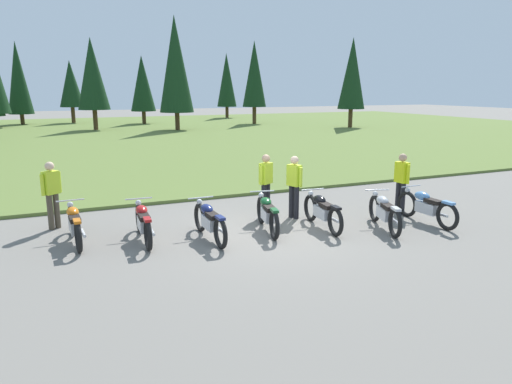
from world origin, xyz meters
TOP-DOWN VIEW (x-y plane):
  - ground_plane at (0.00, 0.00)m, footprint 140.00×140.00m
  - grass_moorland at (0.00, 25.93)m, footprint 80.00×44.00m
  - forest_treeline at (-4.68, 32.88)m, footprint 43.32×25.83m
  - motorcycle_orange at (-4.20, 1.09)m, footprint 0.62×2.10m
  - motorcycle_red at (-2.77, 0.63)m, footprint 0.62×2.10m
  - motorcycle_navy at (-1.37, 0.14)m, footprint 0.62×2.10m
  - motorcycle_british_green at (0.13, 0.22)m, footprint 0.70×2.07m
  - motorcycle_black at (1.47, -0.12)m, footprint 0.62×2.10m
  - motorcycle_silver at (2.82, -0.81)m, footprint 0.87×2.02m
  - motorcycle_sky_blue at (4.15, -0.81)m, footprint 0.62×2.10m
  - rider_in_hivis_vest at (1.27, 0.99)m, footprint 0.32×0.53m
  - rider_checking_bike at (-4.60, 2.50)m, footprint 0.47×0.38m
  - rider_with_back_turned at (4.17, 0.21)m, footprint 0.24×0.55m
  - rider_near_row_end at (0.72, 1.57)m, footprint 0.48×0.37m

SIDE VIEW (x-z plane):
  - ground_plane at x=0.00m, z-range 0.00..0.00m
  - grass_moorland at x=0.00m, z-range 0.00..0.10m
  - motorcycle_orange at x=-4.20m, z-range 0.00..0.88m
  - motorcycle_red at x=-2.77m, z-range 0.00..0.88m
  - motorcycle_navy at x=-1.37m, z-range 0.00..0.88m
  - motorcycle_british_green at x=0.13m, z-range 0.00..0.88m
  - motorcycle_black at x=1.47m, z-range 0.00..0.88m
  - motorcycle_silver at x=2.82m, z-range 0.00..0.88m
  - motorcycle_sky_blue at x=4.15m, z-range 0.00..0.88m
  - rider_in_hivis_vest at x=1.27m, z-range 0.11..1.78m
  - rider_checking_bike at x=-4.60m, z-range 0.11..1.78m
  - rider_with_back_turned at x=4.17m, z-range 0.11..1.78m
  - rider_near_row_end at x=0.72m, z-range 0.11..1.78m
  - forest_treeline at x=-4.68m, z-range 0.06..9.02m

